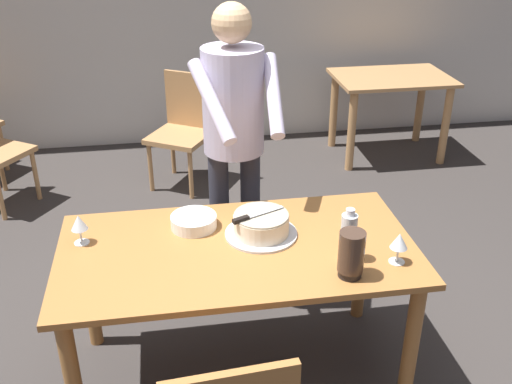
% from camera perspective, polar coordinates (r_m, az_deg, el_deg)
% --- Properties ---
extents(ground_plane, '(14.00, 14.00, 0.00)m').
position_cam_1_polar(ground_plane, '(3.17, -1.60, -16.83)').
color(ground_plane, '#383330').
extents(main_dining_table, '(1.62, 0.85, 0.75)m').
position_cam_1_polar(main_dining_table, '(2.76, -1.77, -7.24)').
color(main_dining_table, '#9E6633').
rests_on(main_dining_table, ground_plane).
extents(cake_on_platter, '(0.34, 0.34, 0.11)m').
position_cam_1_polar(cake_on_platter, '(2.77, 0.50, -3.22)').
color(cake_on_platter, silver).
rests_on(cake_on_platter, main_dining_table).
extents(cake_knife, '(0.26, 0.13, 0.02)m').
position_cam_1_polar(cake_knife, '(2.70, -0.77, -2.45)').
color(cake_knife, silver).
rests_on(cake_knife, cake_on_platter).
extents(plate_stack, '(0.22, 0.22, 0.06)m').
position_cam_1_polar(plate_stack, '(2.86, -6.00, -2.83)').
color(plate_stack, white).
rests_on(plate_stack, main_dining_table).
extents(wine_glass_near, '(0.08, 0.08, 0.14)m').
position_cam_1_polar(wine_glass_near, '(2.79, -16.63, -2.91)').
color(wine_glass_near, silver).
rests_on(wine_glass_near, main_dining_table).
extents(wine_glass_far, '(0.08, 0.08, 0.14)m').
position_cam_1_polar(wine_glass_far, '(2.62, 13.58, -4.68)').
color(wine_glass_far, silver).
rests_on(wine_glass_far, main_dining_table).
extents(water_bottle, '(0.07, 0.07, 0.25)m').
position_cam_1_polar(water_bottle, '(2.59, 8.86, -4.26)').
color(water_bottle, silver).
rests_on(water_bottle, main_dining_table).
extents(hurricane_lamp, '(0.11, 0.11, 0.21)m').
position_cam_1_polar(hurricane_lamp, '(2.49, 9.13, -5.90)').
color(hurricane_lamp, black).
rests_on(hurricane_lamp, main_dining_table).
extents(person_cutting_cake, '(0.46, 0.57, 1.72)m').
position_cam_1_polar(person_cutting_cake, '(3.13, -2.12, 6.07)').
color(person_cutting_cake, '#2D2D38').
rests_on(person_cutting_cake, ground_plane).
extents(background_table, '(1.00, 0.70, 0.74)m').
position_cam_1_polar(background_table, '(5.46, 12.76, 9.17)').
color(background_table, tan).
rests_on(background_table, ground_plane).
extents(background_chair_2, '(0.60, 0.60, 0.90)m').
position_cam_1_polar(background_chair_2, '(4.84, -6.93, 6.29)').
color(background_chair_2, tan).
rests_on(background_chair_2, ground_plane).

